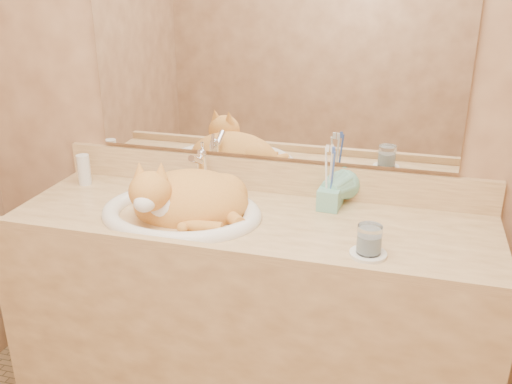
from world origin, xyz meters
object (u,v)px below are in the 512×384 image
(vanity_counter, at_px, (249,329))
(cat, at_px, (186,197))
(sink_basin, at_px, (180,192))
(soap_dispenser, at_px, (327,190))
(water_glass, at_px, (369,239))
(toothbrush_cup, at_px, (329,193))

(vanity_counter, distance_m, cat, 0.53)
(vanity_counter, bearing_deg, sink_basin, -174.99)
(vanity_counter, relative_size, soap_dispenser, 9.66)
(water_glass, bearing_deg, vanity_counter, 160.91)
(toothbrush_cup, xyz_separation_m, water_glass, (0.16, -0.31, -0.00))
(sink_basin, xyz_separation_m, water_glass, (0.63, -0.12, -0.03))
(sink_basin, xyz_separation_m, toothbrush_cup, (0.46, 0.19, -0.03))
(vanity_counter, relative_size, water_glass, 19.02)
(soap_dispenser, relative_size, water_glass, 1.97)
(sink_basin, bearing_deg, water_glass, -24.90)
(toothbrush_cup, relative_size, water_glass, 1.45)
(sink_basin, xyz_separation_m, cat, (0.01, 0.01, -0.02))
(soap_dispenser, height_order, toothbrush_cup, soap_dispenser)
(toothbrush_cup, bearing_deg, soap_dispenser, -88.67)
(vanity_counter, distance_m, water_glass, 0.64)
(soap_dispenser, bearing_deg, water_glass, -54.85)
(vanity_counter, bearing_deg, soap_dispenser, 27.96)
(vanity_counter, distance_m, sink_basin, 0.56)
(water_glass, bearing_deg, cat, 167.97)
(vanity_counter, relative_size, toothbrush_cup, 13.15)
(sink_basin, bearing_deg, vanity_counter, -9.21)
(cat, xyz_separation_m, water_glass, (0.62, -0.13, -0.01))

